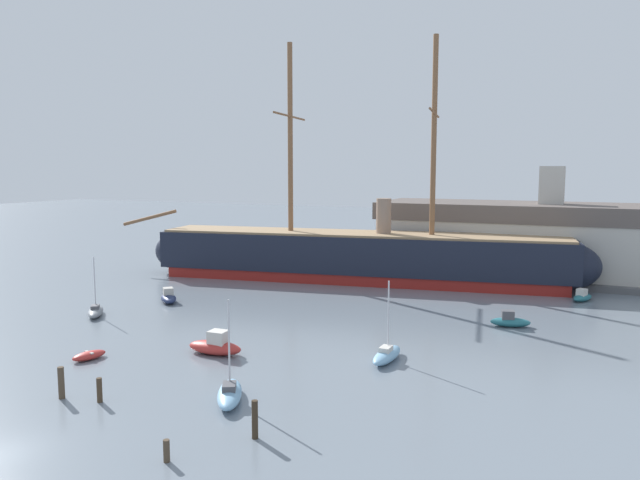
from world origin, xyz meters
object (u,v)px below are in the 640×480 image
at_px(motorboat_near_centre, 215,346).
at_px(sailboat_mid_left, 96,311).
at_px(motorboat_alongside_bow, 169,297).
at_px(tall_ship, 359,256).
at_px(motorboat_alongside_stern, 510,321).
at_px(motorboat_far_right, 582,297).
at_px(mooring_piling_right_pair, 167,451).
at_px(dockside_warehouse_right, 569,242).
at_px(sailboat_mid_right, 387,354).
at_px(mooring_piling_left_pair, 61,383).
at_px(sailboat_foreground_right, 230,393).
at_px(mooring_piling_nearest, 255,420).
at_px(dinghy_foreground_left, 89,355).
at_px(mooring_piling_midwater, 99,390).
at_px(dinghy_far_left, 197,263).

xyz_separation_m(motorboat_near_centre, sailboat_mid_left, (-18.86, 5.76, -0.19)).
bearing_deg(motorboat_alongside_bow, tall_ship, 54.97).
xyz_separation_m(sailboat_mid_left, motorboat_alongside_stern, (39.95, 13.54, 0.04)).
relative_size(motorboat_far_right, mooring_piling_right_pair, 3.11).
distance_m(sailboat_mid_left, motorboat_alongside_bow, 8.80).
bearing_deg(tall_ship, dockside_warehouse_right, 26.99).
bearing_deg(tall_ship, sailboat_mid_right, -65.36).
distance_m(tall_ship, mooring_piling_left_pair, 48.28).
bearing_deg(sailboat_mid_left, motorboat_alongside_bow, 71.26).
bearing_deg(motorboat_alongside_stern, sailboat_foreground_right, -117.59).
bearing_deg(dockside_warehouse_right, motorboat_alongside_stern, -97.54).
distance_m(sailboat_mid_left, sailboat_mid_right, 32.42).
bearing_deg(motorboat_alongside_stern, mooring_piling_nearest, -107.56).
xyz_separation_m(motorboat_far_right, mooring_piling_right_pair, (-18.95, -51.28, 0.09)).
relative_size(dinghy_foreground_left, dockside_warehouse_right, 0.05).
xyz_separation_m(mooring_piling_right_pair, dockside_warehouse_right, (16.73, 65.55, 4.56)).
relative_size(tall_ship, sailboat_mid_left, 10.79).
bearing_deg(dockside_warehouse_right, mooring_piling_midwater, -113.19).
distance_m(dinghy_far_left, dockside_warehouse_right, 55.36).
height_order(mooring_piling_left_pair, dockside_warehouse_right, dockside_warehouse_right).
bearing_deg(dinghy_far_left, mooring_piling_midwater, -60.49).
height_order(motorboat_far_right, mooring_piling_right_pair, motorboat_far_right).
relative_size(motorboat_near_centre, mooring_piling_right_pair, 4.02).
distance_m(dinghy_far_left, mooring_piling_nearest, 63.82).
xyz_separation_m(sailboat_foreground_right, mooring_piling_left_pair, (-10.57, -4.24, 0.51)).
relative_size(motorboat_alongside_stern, dinghy_far_left, 1.50).
height_order(motorboat_near_centre, motorboat_alongside_bow, motorboat_near_centre).
xyz_separation_m(motorboat_far_right, mooring_piling_nearest, (-16.14, -46.93, 0.62)).
bearing_deg(sailboat_mid_left, motorboat_far_right, 32.03).
relative_size(sailboat_foreground_right, mooring_piling_nearest, 3.02).
bearing_deg(motorboat_alongside_stern, dockside_warehouse_right, 82.46).
bearing_deg(motorboat_alongside_stern, mooring_piling_right_pair, -109.61).
relative_size(dinghy_far_left, motorboat_far_right, 0.72).
bearing_deg(sailboat_mid_right, mooring_piling_nearest, -98.41).
xyz_separation_m(sailboat_foreground_right, dinghy_far_left, (-35.65, 45.60, -0.27)).
relative_size(mooring_piling_left_pair, mooring_piling_midwater, 1.31).
bearing_deg(motorboat_alongside_bow, motorboat_near_centre, -41.33).
xyz_separation_m(dinghy_foreground_left, dockside_warehouse_right, (33.50, 54.31, 4.83)).
relative_size(motorboat_far_right, mooring_piling_midwater, 2.29).
xyz_separation_m(dinghy_far_left, mooring_piling_midwater, (27.90, -49.29, 0.52)).
distance_m(sailboat_foreground_right, mooring_piling_right_pair, 8.60).
relative_size(mooring_piling_right_pair, dockside_warehouse_right, 0.02).
xyz_separation_m(motorboat_alongside_stern, mooring_piling_right_pair, (-12.82, -35.98, 0.05)).
height_order(sailboat_mid_left, dockside_warehouse_right, dockside_warehouse_right).
distance_m(motorboat_near_centre, sailboat_mid_left, 19.72).
xyz_separation_m(tall_ship, sailboat_mid_left, (-17.94, -29.90, -2.93)).
relative_size(sailboat_foreground_right, mooring_piling_midwater, 4.12).
distance_m(motorboat_near_centre, mooring_piling_left_pair, 13.06).
xyz_separation_m(dinghy_foreground_left, mooring_piling_midwater, (7.46, -6.47, 0.49)).
xyz_separation_m(dinghy_foreground_left, mooring_piling_right_pair, (16.77, -11.25, 0.27)).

